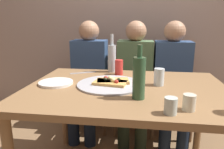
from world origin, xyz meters
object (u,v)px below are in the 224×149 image
chair_left (92,81)px  chair_right (170,84)px  guest_in_sweater (88,73)px  guest_in_beanie (135,74)px  beer_bottle (139,77)px  table_knife (83,73)px  pizza_tray (110,84)px  pizza_slice_last (111,82)px  wine_bottle (112,58)px  short_glass (171,106)px  chair_middle (135,82)px  soda_can (119,67)px  tumbler_far (159,77)px  tumbler_near (189,102)px  guest_by_wall (173,76)px  pizza_slice_extra (113,81)px  dining_table (126,98)px  plate_stack (56,83)px

chair_left → chair_right: size_ratio=1.00×
chair_right → guest_in_sweater: bearing=10.0°
guest_in_sweater → guest_in_beanie: 0.48m
beer_bottle → chair_right: bearing=73.2°
table_knife → guest_in_sweater: (-0.06, 0.40, -0.10)m
pizza_tray → pizza_slice_last: size_ratio=1.90×
wine_bottle → short_glass: size_ratio=3.95×
table_knife → chair_middle: size_ratio=0.24×
wine_bottle → guest_in_beanie: (0.19, 0.32, -0.22)m
soda_can → chair_left: bearing=123.3°
beer_bottle → chair_right: (0.33, 1.09, -0.35)m
tumbler_far → tumbler_near: bearing=-74.2°
pizza_slice_last → short_glass: (0.34, -0.40, 0.02)m
guest_in_sweater → guest_by_wall: (0.86, 0.00, 0.00)m
pizza_slice_last → wine_bottle: bearing=96.5°
pizza_slice_extra → tumbler_near: (0.43, -0.39, 0.02)m
short_glass → table_knife: bearing=130.6°
pizza_slice_last → soda_can: 0.32m
wine_bottle → pizza_slice_last: bearing=-83.5°
tumbler_far → pizza_slice_last: bearing=-170.2°
dining_table → wine_bottle: size_ratio=4.17×
pizza_slice_last → guest_in_sweater: guest_in_sweater is taller
guest_by_wall → beer_bottle: bearing=70.7°
chair_middle → tumbler_near: bearing=103.7°
chair_middle → guest_in_sweater: 0.52m
pizza_slice_last → soda_can: (0.02, 0.32, 0.04)m
short_glass → chair_right: (0.18, 1.28, -0.27)m
table_knife → chair_middle: (0.42, 0.55, -0.23)m
pizza_tray → table_knife: (-0.27, 0.31, -0.00)m
chair_left → pizza_slice_extra: bearing=112.8°
wine_bottle → plate_stack: bearing=-129.0°
short_glass → guest_in_beanie: size_ratio=0.07×
short_glass → guest_in_sweater: 1.33m
wine_bottle → tumbler_far: bearing=-43.0°
soda_can → wine_bottle: bearing=129.2°
plate_stack → chair_middle: chair_middle is taller
short_glass → chair_middle: bearing=99.0°
chair_left → dining_table: bearing=117.0°
pizza_tray → chair_left: size_ratio=0.50×
chair_middle → pizza_tray: bearing=80.2°
tumbler_far → guest_by_wall: bearing=73.7°
plate_stack → guest_in_beanie: bearing=54.4°
wine_bottle → guest_in_sweater: size_ratio=0.27×
pizza_slice_extra → table_knife: 0.40m
pizza_tray → plate_stack: size_ratio=1.92×
wine_bottle → beer_bottle: (0.24, -0.62, 0.00)m
plate_stack → guest_by_wall: 1.17m
tumbler_far → soda_can: soda_can is taller
pizza_slice_extra → table_knife: size_ratio=1.09×
pizza_tray → chair_right: bearing=58.5°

